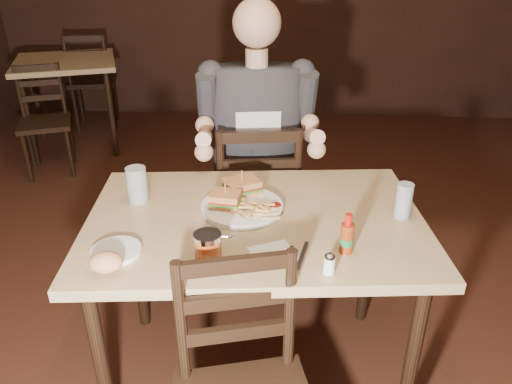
{
  "coord_description": "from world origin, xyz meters",
  "views": [
    {
      "loc": [
        -0.19,
        -1.61,
        1.68
      ],
      "look_at": [
        -0.27,
        0.01,
        0.85
      ],
      "focal_mm": 35.0,
      "sensor_mm": 36.0,
      "label": 1
    }
  ],
  "objects_px": {
    "bg_chair_near": "(44,123)",
    "glass_left": "(137,185)",
    "main_table": "(255,236)",
    "side_plate": "(116,252)",
    "syrup_dispenser": "(208,249)",
    "chair_far": "(257,203)",
    "diner": "(257,112)",
    "dinner_plate": "(242,208)",
    "hot_sauce": "(347,233)",
    "bg_table": "(66,71)",
    "bg_chair_far": "(93,80)",
    "glass_right": "(404,201)"
  },
  "relations": [
    {
      "from": "chair_far",
      "to": "hot_sauce",
      "type": "height_order",
      "value": "chair_far"
    },
    {
      "from": "bg_table",
      "to": "bg_chair_near",
      "type": "relative_size",
      "value": 1.24
    },
    {
      "from": "bg_table",
      "to": "bg_chair_far",
      "type": "distance_m",
      "value": 0.59
    },
    {
      "from": "chair_far",
      "to": "diner",
      "type": "bearing_deg",
      "value": 90.0
    },
    {
      "from": "bg_table",
      "to": "dinner_plate",
      "type": "height_order",
      "value": "dinner_plate"
    },
    {
      "from": "bg_table",
      "to": "dinner_plate",
      "type": "distance_m",
      "value": 3.0
    },
    {
      "from": "diner",
      "to": "hot_sauce",
      "type": "distance_m",
      "value": 0.9
    },
    {
      "from": "chair_far",
      "to": "glass_right",
      "type": "relative_size",
      "value": 6.98
    },
    {
      "from": "syrup_dispenser",
      "to": "chair_far",
      "type": "bearing_deg",
      "value": 79.34
    },
    {
      "from": "bg_chair_near",
      "to": "main_table",
      "type": "bearing_deg",
      "value": -69.83
    },
    {
      "from": "diner",
      "to": "dinner_plate",
      "type": "bearing_deg",
      "value": -99.53
    },
    {
      "from": "bg_chair_near",
      "to": "diner",
      "type": "xyz_separation_m",
      "value": [
        1.7,
        -1.37,
        0.56
      ]
    },
    {
      "from": "bg_chair_far",
      "to": "glass_right",
      "type": "height_order",
      "value": "bg_chair_far"
    },
    {
      "from": "bg_chair_near",
      "to": "glass_right",
      "type": "relative_size",
      "value": 6.14
    },
    {
      "from": "syrup_dispenser",
      "to": "side_plate",
      "type": "height_order",
      "value": "syrup_dispenser"
    },
    {
      "from": "chair_far",
      "to": "glass_left",
      "type": "height_order",
      "value": "chair_far"
    },
    {
      "from": "main_table",
      "to": "bg_table",
      "type": "xyz_separation_m",
      "value": [
        -1.73,
        2.54,
        -0.01
      ]
    },
    {
      "from": "bg_chair_far",
      "to": "syrup_dispenser",
      "type": "bearing_deg",
      "value": 102.01
    },
    {
      "from": "hot_sauce",
      "to": "dinner_plate",
      "type": "bearing_deg",
      "value": 143.96
    },
    {
      "from": "glass_right",
      "to": "syrup_dispenser",
      "type": "distance_m",
      "value": 0.74
    },
    {
      "from": "chair_far",
      "to": "side_plate",
      "type": "xyz_separation_m",
      "value": [
        -0.41,
        -0.92,
        0.31
      ]
    },
    {
      "from": "main_table",
      "to": "syrup_dispenser",
      "type": "xyz_separation_m",
      "value": [
        -0.13,
        -0.3,
        0.14
      ]
    },
    {
      "from": "bg_table",
      "to": "bg_chair_near",
      "type": "distance_m",
      "value": 0.61
    },
    {
      "from": "main_table",
      "to": "glass_left",
      "type": "height_order",
      "value": "glass_left"
    },
    {
      "from": "dinner_plate",
      "to": "bg_table",
      "type": "bearing_deg",
      "value": 123.98
    },
    {
      "from": "chair_far",
      "to": "side_plate",
      "type": "bearing_deg",
      "value": 59.58
    },
    {
      "from": "syrup_dispenser",
      "to": "hot_sauce",
      "type": "bearing_deg",
      "value": 7.35
    },
    {
      "from": "main_table",
      "to": "side_plate",
      "type": "relative_size",
      "value": 8.19
    },
    {
      "from": "diner",
      "to": "dinner_plate",
      "type": "xyz_separation_m",
      "value": [
        -0.03,
        -0.56,
        -0.19
      ]
    },
    {
      "from": "glass_left",
      "to": "diner",
      "type": "bearing_deg",
      "value": 49.71
    },
    {
      "from": "main_table",
      "to": "diner",
      "type": "xyz_separation_m",
      "value": [
        -0.02,
        0.62,
        0.28
      ]
    },
    {
      "from": "glass_left",
      "to": "syrup_dispenser",
      "type": "distance_m",
      "value": 0.52
    },
    {
      "from": "dinner_plate",
      "to": "syrup_dispenser",
      "type": "relative_size",
      "value": 2.67
    },
    {
      "from": "bg_chair_far",
      "to": "hot_sauce",
      "type": "xyz_separation_m",
      "value": [
        2.03,
        -3.29,
        0.39
      ]
    },
    {
      "from": "chair_far",
      "to": "syrup_dispenser",
      "type": "bearing_deg",
      "value": 77.52
    },
    {
      "from": "glass_left",
      "to": "dinner_plate",
      "type": "bearing_deg",
      "value": -7.13
    },
    {
      "from": "dinner_plate",
      "to": "side_plate",
      "type": "height_order",
      "value": "dinner_plate"
    },
    {
      "from": "bg_chair_far",
      "to": "side_plate",
      "type": "height_order",
      "value": "bg_chair_far"
    },
    {
      "from": "chair_far",
      "to": "dinner_plate",
      "type": "height_order",
      "value": "chair_far"
    },
    {
      "from": "main_table",
      "to": "chair_far",
      "type": "xyz_separation_m",
      "value": [
        -0.03,
        0.67,
        -0.22
      ]
    },
    {
      "from": "glass_left",
      "to": "bg_chair_far",
      "type": "bearing_deg",
      "value": 113.05
    },
    {
      "from": "main_table",
      "to": "syrup_dispenser",
      "type": "bearing_deg",
      "value": -113.58
    },
    {
      "from": "diner",
      "to": "syrup_dispenser",
      "type": "bearing_deg",
      "value": -103.16
    },
    {
      "from": "chair_far",
      "to": "bg_chair_far",
      "type": "distance_m",
      "value": 2.96
    },
    {
      "from": "syrup_dispenser",
      "to": "side_plate",
      "type": "distance_m",
      "value": 0.31
    },
    {
      "from": "bg_chair_near",
      "to": "glass_left",
      "type": "distance_m",
      "value": 2.31
    },
    {
      "from": "diner",
      "to": "bg_chair_far",
      "type": "bearing_deg",
      "value": 118.17
    },
    {
      "from": "chair_far",
      "to": "side_plate",
      "type": "relative_size",
      "value": 5.94
    },
    {
      "from": "glass_left",
      "to": "hot_sauce",
      "type": "distance_m",
      "value": 0.82
    },
    {
      "from": "main_table",
      "to": "dinner_plate",
      "type": "height_order",
      "value": "dinner_plate"
    }
  ]
}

